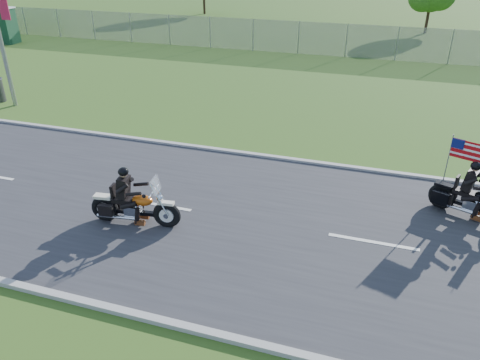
% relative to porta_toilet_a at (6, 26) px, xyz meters
% --- Properties ---
extents(ground, '(420.00, 420.00, 0.00)m').
position_rel_porta_toilet_a_xyz_m(ground, '(22.00, -17.00, -1.15)').
color(ground, '#274D18').
rests_on(ground, ground).
extents(road, '(120.00, 8.00, 0.04)m').
position_rel_porta_toilet_a_xyz_m(road, '(22.00, -17.00, -1.13)').
color(road, '#28282B').
rests_on(road, ground).
extents(curb_north, '(120.00, 0.18, 0.12)m').
position_rel_porta_toilet_a_xyz_m(curb_north, '(22.00, -12.95, -1.10)').
color(curb_north, '#9E9B93').
rests_on(curb_north, ground).
extents(curb_south, '(120.00, 0.18, 0.12)m').
position_rel_porta_toilet_a_xyz_m(curb_south, '(22.00, -21.05, -1.10)').
color(curb_south, '#9E9B93').
rests_on(curb_south, ground).
extents(fence, '(60.00, 0.03, 2.00)m').
position_rel_porta_toilet_a_xyz_m(fence, '(17.00, 3.00, -0.15)').
color(fence, gray).
rests_on(fence, ground).
extents(porta_toilet_a, '(1.10, 1.10, 2.30)m').
position_rel_porta_toilet_a_xyz_m(porta_toilet_a, '(0.00, 0.00, 0.00)').
color(porta_toilet_a, '#123920').
rests_on(porta_toilet_a, ground).
extents(motorcycle_lead, '(2.46, 0.79, 1.66)m').
position_rel_porta_toilet_a_xyz_m(motorcycle_lead, '(19.94, -18.01, -0.63)').
color(motorcycle_lead, black).
rests_on(motorcycle_lead, ground).
extents(motorcycle_follow, '(2.32, 1.24, 2.03)m').
position_rel_porta_toilet_a_xyz_m(motorcycle_follow, '(28.43, -15.00, -0.59)').
color(motorcycle_follow, black).
rests_on(motorcycle_follow, ground).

